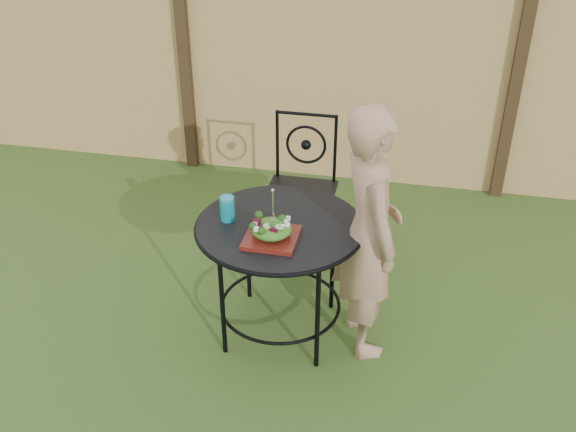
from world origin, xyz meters
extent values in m
plane|color=#254416|center=(0.00, 0.00, 0.00)|extent=(60.00, 60.00, 0.00)
cube|color=#E7B772|center=(0.00, 2.20, 0.90)|extent=(8.00, 0.05, 1.80)
cube|color=black|center=(-1.30, 2.15, 0.95)|extent=(0.09, 0.09, 1.90)
cube|color=black|center=(1.30, 2.15, 0.95)|extent=(0.09, 0.09, 1.90)
cylinder|color=black|center=(-0.05, 0.15, 0.71)|extent=(0.90, 0.90, 0.02)
torus|color=black|center=(-0.05, 0.15, 0.71)|extent=(0.92, 0.92, 0.02)
torus|color=black|center=(-0.05, 0.15, 0.18)|extent=(0.70, 0.70, 0.02)
cylinder|color=black|center=(0.21, 0.41, 0.35)|extent=(0.03, 0.03, 0.71)
cylinder|color=black|center=(-0.31, 0.41, 0.35)|extent=(0.03, 0.03, 0.71)
cylinder|color=black|center=(-0.31, -0.11, 0.35)|extent=(0.03, 0.03, 0.71)
cylinder|color=black|center=(0.21, -0.11, 0.35)|extent=(0.03, 0.03, 0.71)
cube|color=black|center=(-0.11, 0.99, 0.45)|extent=(0.46, 0.46, 0.03)
cylinder|color=black|center=(-0.11, 1.20, 0.94)|extent=(0.42, 0.02, 0.02)
torus|color=black|center=(-0.11, 1.20, 0.72)|extent=(0.28, 0.02, 0.28)
cylinder|color=black|center=(-0.31, 0.79, 0.22)|extent=(0.02, 0.02, 0.44)
cylinder|color=black|center=(0.09, 0.79, 0.22)|extent=(0.02, 0.02, 0.44)
cylinder|color=black|center=(-0.31, 1.19, 0.22)|extent=(0.02, 0.02, 0.44)
cylinder|color=black|center=(0.09, 1.19, 0.22)|extent=(0.02, 0.02, 0.44)
cylinder|color=black|center=(-0.31, 1.20, 0.70)|extent=(0.02, 0.02, 0.50)
cylinder|color=black|center=(0.09, 1.20, 0.70)|extent=(0.02, 0.02, 0.50)
imported|color=#A2795D|center=(0.43, 0.16, 0.72)|extent=(0.52, 0.62, 1.44)
cube|color=#4F0B11|center=(-0.05, -0.01, 0.74)|extent=(0.27, 0.27, 0.02)
ellipsoid|color=#235614|center=(-0.05, -0.01, 0.79)|extent=(0.21, 0.21, 0.08)
cylinder|color=silver|center=(-0.04, -0.01, 0.92)|extent=(0.01, 0.01, 0.18)
cylinder|color=#0E93A7|center=(-0.33, 0.13, 0.79)|extent=(0.08, 0.08, 0.14)
camera|label=1|loc=(0.62, -2.72, 2.52)|focal=40.00mm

